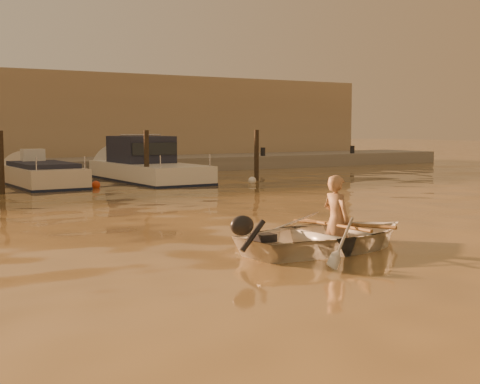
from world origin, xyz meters
TOP-DOWN VIEW (x-y plane):
  - ground_plane at (0.00, 0.00)m, footprint 160.00×160.00m
  - dinghy at (2.42, 0.75)m, footprint 3.71×2.77m
  - person at (2.52, 0.76)m, footprint 0.42×0.61m
  - outboard_motor at (0.93, 0.64)m, footprint 0.93×0.47m
  - oar_port at (2.67, 0.77)m, footprint 0.65×2.03m
  - oar_starboard at (2.47, 0.76)m, footprint 0.27×2.10m
  - moored_boat_3 at (1.65, 16.00)m, footprint 2.01×5.83m
  - moored_boat_4 at (5.85, 16.00)m, footprint 2.45×7.47m
  - piling_2 at (-0.20, 13.80)m, footprint 0.18×0.18m
  - piling_3 at (4.80, 13.80)m, footprint 0.18×0.18m
  - piling_4 at (9.50, 13.80)m, footprint 0.18×0.18m
  - fender_d at (3.04, 14.17)m, footprint 0.30×0.30m
  - fender_e at (8.68, 12.86)m, footprint 0.30×0.30m

SIDE VIEW (x-z plane):
  - ground_plane at x=0.00m, z-range 0.00..0.00m
  - fender_d at x=3.04m, z-range -0.05..0.25m
  - fender_e at x=8.68m, z-range -0.05..0.25m
  - moored_boat_3 at x=1.65m, z-range -0.25..0.70m
  - dinghy at x=2.42m, z-range -0.12..0.61m
  - outboard_motor at x=0.93m, z-range -0.07..0.63m
  - oar_port at x=2.67m, z-range 0.35..0.49m
  - oar_starboard at x=2.47m, z-range 0.35..0.49m
  - person at x=2.52m, z-range -0.30..1.29m
  - moored_boat_4 at x=5.85m, z-range -0.25..1.50m
  - piling_2 at x=-0.20m, z-range -0.20..2.00m
  - piling_3 at x=4.80m, z-range -0.20..2.00m
  - piling_4 at x=9.50m, z-range -0.20..2.00m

